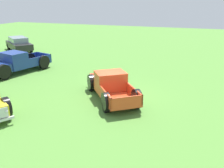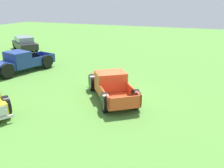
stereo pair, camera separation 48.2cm
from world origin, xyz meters
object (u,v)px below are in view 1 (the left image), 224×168
pickup_truck_foreground (110,85)px  pickup_truck_behind_left (14,63)px  sedan_distant_a (19,44)px  trash_can (16,56)px

pickup_truck_foreground → pickup_truck_behind_left: 8.93m
pickup_truck_behind_left → sedan_distant_a: 9.38m
sedan_distant_a → trash_can: (-4.05, -2.91, -0.31)m
trash_can → pickup_truck_behind_left: bearing=-141.5°
pickup_truck_behind_left → trash_can: 4.41m
sedan_distant_a → trash_can: bearing=-144.3°
pickup_truck_foreground → trash_can: (5.53, 11.43, -0.25)m
pickup_truck_behind_left → sedan_distant_a: bearing=37.0°
sedan_distant_a → pickup_truck_behind_left: bearing=-143.0°
sedan_distant_a → trash_can: sedan_distant_a is taller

